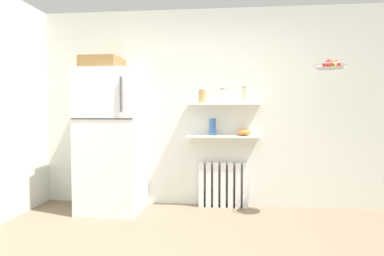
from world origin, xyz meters
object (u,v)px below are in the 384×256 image
object	(u,v)px
radiator	(223,185)
storage_jar_1	(224,96)
hanging_fruit_basket	(331,65)
storage_jar_0	(202,96)
vase	(213,127)
shelf_bowl	(244,132)
storage_jar_2	(245,95)
refrigerator	(112,138)

from	to	relation	value
radiator	storage_jar_1	world-z (taller)	storage_jar_1
storage_jar_1	hanging_fruit_basket	bearing A→B (deg)	-19.78
storage_jar_0	hanging_fruit_basket	bearing A→B (deg)	-16.33
vase	shelf_bowl	bearing A→B (deg)	0.00
storage_jar_0	storage_jar_1	xyz separation A→B (m)	(0.27, 0.00, 0.01)
hanging_fruit_basket	storage_jar_2	bearing A→B (deg)	155.03
storage_jar_1	shelf_bowl	distance (m)	0.54
refrigerator	shelf_bowl	distance (m)	1.68
radiator	refrigerator	bearing A→B (deg)	-168.95
radiator	hanging_fruit_basket	world-z (taller)	hanging_fruit_basket
refrigerator	hanging_fruit_basket	world-z (taller)	refrigerator
storage_jar_0	storage_jar_2	xyz separation A→B (m)	(0.54, 0.00, 0.02)
storage_jar_1	hanging_fruit_basket	xyz separation A→B (m)	(1.19, -0.43, 0.31)
storage_jar_0	storage_jar_1	world-z (taller)	storage_jar_1
storage_jar_2	shelf_bowl	size ratio (longest dim) A/B	1.14
radiator	shelf_bowl	distance (m)	0.74
refrigerator	radiator	distance (m)	1.56
refrigerator	vase	xyz separation A→B (m)	(1.26, 0.24, 0.13)
radiator	vase	distance (m)	0.78
refrigerator	storage_jar_2	bearing A→B (deg)	8.29
radiator	hanging_fruit_basket	distance (m)	1.95
radiator	storage_jar_0	bearing A→B (deg)	-173.69
storage_jar_0	storage_jar_2	distance (m)	0.54
refrigerator	storage_jar_0	size ratio (longest dim) A/B	10.88
storage_jar_2	hanging_fruit_basket	distance (m)	1.06
storage_jar_2	vase	xyz separation A→B (m)	(-0.41, 0.00, -0.41)
refrigerator	storage_jar_0	world-z (taller)	refrigerator
hanging_fruit_basket	storage_jar_0	bearing A→B (deg)	163.67
radiator	storage_jar_1	bearing A→B (deg)	-90.00
radiator	vase	size ratio (longest dim) A/B	2.91
storage_jar_0	vase	world-z (taller)	storage_jar_0
hanging_fruit_basket	vase	bearing A→B (deg)	162.16
shelf_bowl	vase	bearing A→B (deg)	180.00
storage_jar_1	vase	xyz separation A→B (m)	(-0.14, 0.00, -0.40)
refrigerator	radiator	bearing A→B (deg)	11.05
radiator	storage_jar_0	world-z (taller)	storage_jar_0
radiator	storage_jar_1	xyz separation A→B (m)	(0.00, -0.03, 1.16)
storage_jar_0	hanging_fruit_basket	size ratio (longest dim) A/B	0.51
refrigerator	hanging_fruit_basket	bearing A→B (deg)	-4.08
vase	hanging_fruit_basket	bearing A→B (deg)	-17.84
radiator	hanging_fruit_basket	size ratio (longest dim) A/B	1.83
hanging_fruit_basket	storage_jar_1	bearing A→B (deg)	160.22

